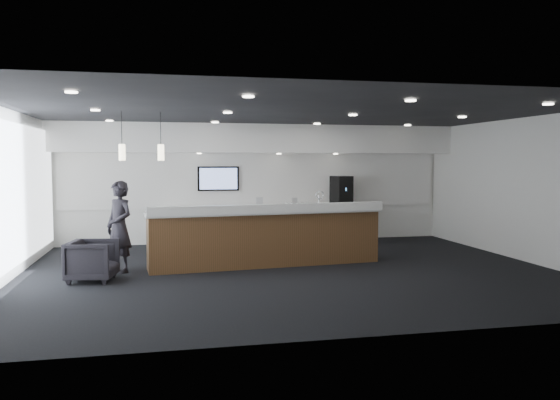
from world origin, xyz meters
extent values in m
plane|color=black|center=(0.00, 0.00, 0.00)|extent=(10.00, 10.00, 0.00)
cube|color=black|center=(0.00, 0.00, 3.00)|extent=(10.00, 8.00, 0.02)
cube|color=white|center=(0.00, 4.00, 1.50)|extent=(10.00, 0.02, 3.00)
cube|color=white|center=(-5.00, 0.00, 1.50)|extent=(0.02, 8.00, 3.00)
cube|color=white|center=(5.00, 0.00, 1.50)|extent=(0.02, 8.00, 3.00)
cube|color=white|center=(0.00, 3.55, 2.65)|extent=(10.00, 0.90, 0.70)
cube|color=white|center=(0.00, 3.97, 1.60)|extent=(9.80, 0.06, 1.40)
cube|color=#A7B5C8|center=(-4.96, 0.00, 1.50)|extent=(0.04, 7.36, 2.55)
cube|color=gray|center=(0.00, 3.64, 0.45)|extent=(5.00, 0.60, 0.90)
cube|color=white|center=(0.00, 3.64, 0.93)|extent=(5.06, 0.66, 0.05)
cylinder|color=silver|center=(-2.00, 3.32, 0.50)|extent=(0.60, 0.02, 0.02)
cylinder|color=silver|center=(-1.00, 3.32, 0.50)|extent=(0.60, 0.02, 0.02)
cylinder|color=silver|center=(0.00, 3.32, 0.50)|extent=(0.60, 0.02, 0.02)
cylinder|color=silver|center=(1.00, 3.32, 0.50)|extent=(0.60, 0.02, 0.02)
cylinder|color=silver|center=(2.00, 3.32, 0.50)|extent=(0.60, 0.02, 0.02)
cube|color=black|center=(-1.00, 3.91, 1.65)|extent=(1.05, 0.07, 0.62)
cube|color=#2D4BB7|center=(-1.00, 3.87, 1.65)|extent=(0.95, 0.01, 0.54)
cylinder|color=beige|center=(-2.40, 0.80, 2.25)|extent=(0.12, 0.12, 0.30)
cylinder|color=beige|center=(-3.10, 0.80, 2.25)|extent=(0.12, 0.12, 0.30)
cube|color=#53371B|center=(-0.36, 0.67, 0.53)|extent=(4.68, 1.09, 1.05)
cube|color=white|center=(-0.36, 0.67, 1.08)|extent=(4.77, 1.18, 0.06)
cube|color=white|center=(-0.33, 0.30, 1.17)|extent=(4.71, 0.57, 0.18)
cylinder|color=silver|center=(0.79, 0.88, 1.25)|extent=(0.04, 0.04, 0.28)
torus|color=silver|center=(0.79, 0.82, 1.39)|extent=(0.19, 0.05, 0.19)
cube|color=black|center=(2.20, 3.66, 1.33)|extent=(0.54, 0.58, 0.76)
cube|color=silver|center=(2.20, 3.40, 0.96)|extent=(0.27, 0.12, 0.02)
cube|color=silver|center=(-0.01, 3.52, 1.07)|extent=(0.17, 0.04, 0.24)
cube|color=silver|center=(0.91, 3.54, 1.06)|extent=(0.16, 0.07, 0.21)
imported|color=black|center=(-3.59, -0.12, 0.36)|extent=(0.91, 0.89, 0.72)
imported|color=black|center=(-3.19, 0.60, 0.86)|extent=(0.72, 0.75, 1.72)
imported|color=white|center=(1.28, 3.56, 1.00)|extent=(0.11, 0.11, 0.10)
imported|color=white|center=(1.14, 3.56, 1.00)|extent=(0.15, 0.15, 0.10)
imported|color=white|center=(1.00, 3.56, 1.00)|extent=(0.13, 0.13, 0.10)
imported|color=white|center=(0.86, 3.56, 1.00)|extent=(0.14, 0.14, 0.10)
imported|color=white|center=(0.72, 3.56, 1.00)|extent=(0.15, 0.15, 0.10)
camera|label=1|loc=(-2.34, -9.98, 2.07)|focal=35.00mm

